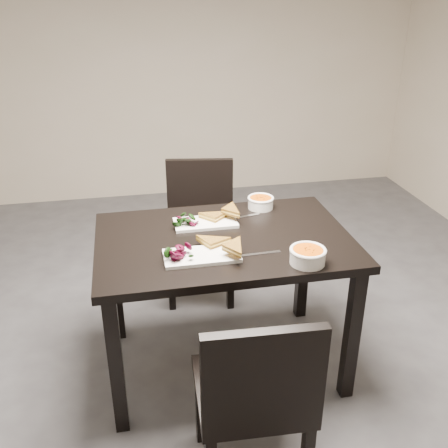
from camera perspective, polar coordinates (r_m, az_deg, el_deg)
The scene contains 14 objects.
ground at distance 2.79m, azimuth -5.27°, elevation -15.82°, with size 5.00×5.00×0.00m, color #47474C.
table at distance 2.44m, azimuth -0.00°, elevation -3.58°, with size 1.20×0.80×0.75m.
chair_near at distance 1.95m, azimuth 3.57°, elevation -18.52°, with size 0.44×0.44×0.85m.
chair_far at distance 3.20m, azimuth -2.69°, elevation 0.42°, with size 0.48×0.48×0.85m.
plate_near at distance 2.22m, azimuth -2.52°, elevation -3.60°, with size 0.33×0.17×0.02m, color white.
sandwich_near at distance 2.23m, azimuth -0.95°, elevation -2.46°, with size 0.17×0.12×0.05m, color olive, non-canonical shape.
salad_near at distance 2.20m, azimuth -5.12°, elevation -3.13°, with size 0.10×0.09×0.05m, color black, non-canonical shape.
soup_bowl_near at distance 2.19m, azimuth 9.40°, elevation -3.46°, with size 0.16×0.16×0.07m.
cutlery_near at distance 2.26m, azimuth 4.17°, elevation -3.33°, with size 0.18×0.02×0.00m, color silver.
plate_far at distance 2.52m, azimuth -2.10°, elevation 0.13°, with size 0.31×0.16×0.02m, color white.
sandwich_far at distance 2.51m, azimuth -0.59°, elevation 0.80°, with size 0.16×0.12×0.05m, color olive, non-canonical shape.
salad_far at distance 2.50m, azimuth -4.37°, elevation 0.54°, with size 0.10×0.09×0.04m, color black, non-canonical shape.
soup_bowl_far at distance 2.71m, azimuth 4.14°, elevation 2.52°, with size 0.14×0.14×0.06m.
cutlery_far at distance 2.61m, azimuth 2.24°, elevation 0.84°, with size 0.18×0.02×0.00m, color silver.
Camera 1 is at (-0.17, -2.10, 1.83)m, focal length 40.65 mm.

